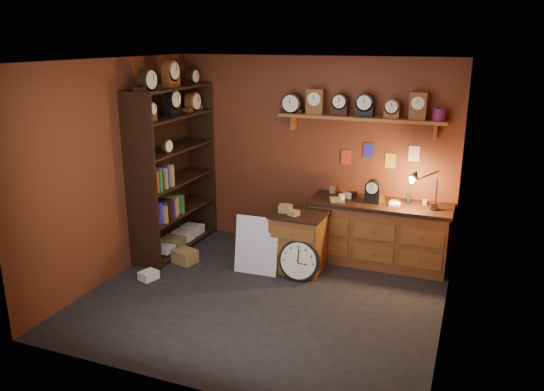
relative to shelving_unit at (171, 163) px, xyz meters
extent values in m
plane|color=black|center=(1.79, -0.98, -1.25)|extent=(4.00, 4.00, 0.00)
cube|color=brown|center=(1.79, 0.82, 0.10)|extent=(4.00, 0.02, 2.70)
cube|color=brown|center=(1.79, -2.78, 0.10)|extent=(4.00, 0.02, 2.70)
cube|color=brown|center=(-0.21, -0.98, 0.10)|extent=(0.02, 3.60, 2.70)
cube|color=brown|center=(3.79, -0.98, 0.10)|extent=(0.02, 3.60, 2.70)
cube|color=beige|center=(1.79, -0.98, 1.45)|extent=(4.00, 3.60, 0.02)
cube|color=brown|center=(2.49, 0.67, 0.67)|extent=(2.20, 0.30, 0.04)
cube|color=brown|center=(1.54, 0.74, 0.55)|extent=(0.04, 0.16, 0.20)
cube|color=brown|center=(3.44, 0.74, 0.55)|extent=(0.04, 0.16, 0.20)
cylinder|color=#B21419|center=(3.47, 0.67, 0.76)|extent=(0.16, 0.16, 0.15)
cube|color=#B83016|center=(1.94, 0.81, 0.10)|extent=(0.14, 0.01, 0.20)
cube|color=#221B97|center=(2.24, 0.81, 0.22)|extent=(0.14, 0.01, 0.20)
cube|color=#C18B18|center=(2.54, 0.81, 0.10)|extent=(0.14, 0.01, 0.20)
cube|color=silver|center=(2.84, 0.81, 0.22)|extent=(0.14, 0.01, 0.20)
cube|color=black|center=(-0.19, 0.00, -0.10)|extent=(0.03, 1.60, 2.30)
cube|color=black|center=(0.04, -0.78, -0.10)|extent=(0.45, 0.03, 2.30)
cube|color=black|center=(0.04, 0.78, -0.10)|extent=(0.45, 0.03, 2.30)
cube|color=black|center=(0.04, 0.00, -1.20)|extent=(0.43, 1.54, 0.03)
cube|color=black|center=(0.04, 0.00, -0.70)|extent=(0.43, 1.54, 0.03)
cube|color=black|center=(0.04, 0.00, -0.25)|extent=(0.43, 1.54, 0.03)
cube|color=black|center=(0.04, 0.00, 0.20)|extent=(0.43, 1.54, 0.03)
cube|color=black|center=(0.04, 0.00, 0.65)|extent=(0.43, 1.54, 0.03)
cube|color=black|center=(0.04, 0.00, 1.03)|extent=(0.43, 1.54, 0.03)
cube|color=brown|center=(2.84, 0.50, -0.85)|extent=(1.79, 0.60, 0.80)
cube|color=black|center=(2.84, 0.50, -0.43)|extent=(1.85, 0.66, 0.05)
cube|color=brown|center=(2.84, 0.20, -0.85)|extent=(1.71, 0.02, 0.52)
cylinder|color=black|center=(3.53, 0.45, -0.39)|extent=(0.12, 0.12, 0.02)
cylinder|color=black|center=(3.53, 0.45, -0.20)|extent=(0.02, 0.02, 0.38)
cylinder|color=black|center=(3.41, 0.42, 0.04)|extent=(0.27, 0.09, 0.14)
cone|color=black|center=(3.27, 0.39, 0.00)|extent=(0.18, 0.14, 0.18)
cube|color=brown|center=(1.92, -0.09, -0.88)|extent=(0.65, 0.55, 0.74)
cube|color=black|center=(1.92, -0.09, -0.50)|extent=(0.69, 0.59, 0.03)
cube|color=brown|center=(1.92, -0.36, -0.88)|extent=(0.57, 0.03, 0.63)
cylinder|color=black|center=(2.03, -0.39, -1.00)|extent=(0.52, 0.17, 0.52)
cylinder|color=#FCF6C9|center=(2.03, -0.42, -0.99)|extent=(0.46, 0.10, 0.45)
cube|color=black|center=(2.03, -0.43, -0.92)|extent=(0.01, 0.04, 0.17)
cube|color=black|center=(2.08, -0.43, -1.02)|extent=(0.12, 0.01, 0.01)
cube|color=silver|center=(1.44, -0.38, -1.25)|extent=(0.58, 0.18, 0.76)
cube|color=silver|center=(1.92, 0.42, -1.00)|extent=(0.60, 0.60, 0.50)
cube|color=black|center=(1.92, 0.17, -1.00)|extent=(0.39, 0.14, 0.40)
cube|color=#9C7C44|center=(0.42, -0.45, -1.16)|extent=(0.34, 0.31, 0.18)
cube|color=white|center=(0.26, -1.08, -1.20)|extent=(0.23, 0.26, 0.11)
cube|color=#9C7C44|center=(1.56, -0.08, -1.16)|extent=(0.31, 0.30, 0.18)
camera|label=1|loc=(3.94, -6.19, 1.67)|focal=35.00mm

